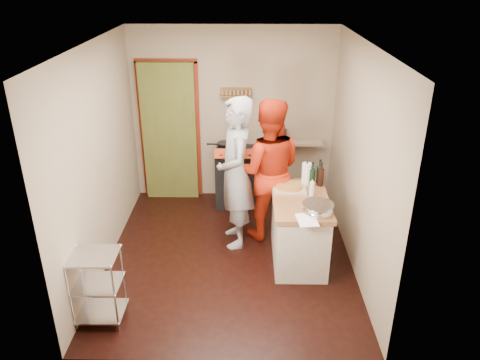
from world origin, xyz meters
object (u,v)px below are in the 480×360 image
object	(u,v)px
island	(299,227)
person_red	(268,170)
person_stripe	(236,174)
stove	(236,176)
wire_shelving	(97,285)

from	to	relation	value
island	person_red	size ratio (longest dim) A/B	0.66
island	person_stripe	size ratio (longest dim) A/B	0.64
person_stripe	person_red	distance (m)	0.45
person_red	stove	bearing A→B (deg)	-62.77
person_red	island	bearing A→B (deg)	124.75
wire_shelving	person_red	distance (m)	2.51
wire_shelving	island	size ratio (longest dim) A/B	0.64
person_stripe	island	bearing A→B (deg)	54.04
wire_shelving	island	world-z (taller)	island
island	person_red	xyz separation A→B (m)	(-0.38, 0.58, 0.49)
wire_shelving	person_stripe	size ratio (longest dim) A/B	0.41
stove	island	distance (m)	1.69
wire_shelving	stove	bearing A→B (deg)	63.15
stove	person_red	xyz separation A→B (m)	(0.43, -0.90, 0.49)
island	person_stripe	bearing A→B (deg)	153.38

